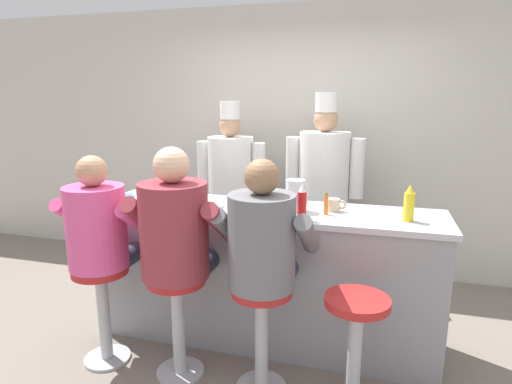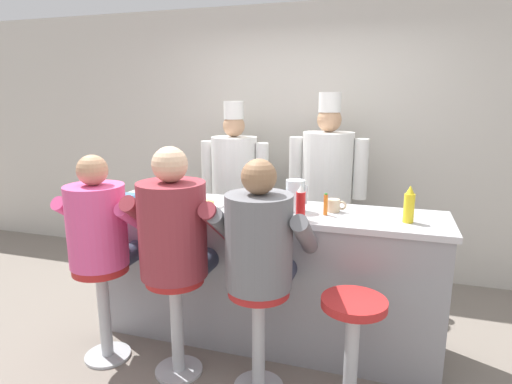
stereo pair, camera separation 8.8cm
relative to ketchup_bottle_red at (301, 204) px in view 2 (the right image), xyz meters
name	(u,v)px [view 2 (the right image)]	position (x,y,z in m)	size (l,w,h in m)	color
ground_plane	(253,359)	(-0.30, -0.08, -1.13)	(20.00, 20.00, 0.00)	slate
wall_back	(307,142)	(-0.30, 1.73, 0.22)	(10.00, 0.06, 2.70)	beige
diner_counter	(265,275)	(-0.30, 0.22, -0.62)	(2.50, 0.60, 1.02)	gray
ketchup_bottle_red	(301,204)	(0.00, 0.00, 0.00)	(0.06, 0.06, 0.23)	red
mustard_bottle_yellow	(409,205)	(0.66, 0.15, 0.00)	(0.07, 0.07, 0.24)	yellow
hot_sauce_bottle_orange	(326,205)	(0.14, 0.16, -0.04)	(0.03, 0.03, 0.15)	orange
water_pitcher_clear	(295,196)	(-0.08, 0.21, 0.00)	(0.15, 0.13, 0.22)	silver
breakfast_plate	(207,204)	(-0.72, 0.14, -0.09)	(0.25, 0.25, 0.05)	white
cereal_bowl	(125,198)	(-1.37, 0.08, -0.08)	(0.16, 0.16, 0.05)	#4C7FB7
coffee_mug_blue	(178,203)	(-0.89, 0.02, -0.07)	(0.13, 0.09, 0.08)	#4C7AB2
coffee_mug_tan	(334,205)	(0.18, 0.27, -0.06)	(0.13, 0.09, 0.09)	beige
napkin_dispenser_chrome	(253,200)	(-0.38, 0.17, -0.04)	(0.11, 0.07, 0.13)	silver
diner_seated_pink	(101,233)	(-1.29, -0.33, -0.22)	(0.59, 0.58, 1.44)	#B2B5BA
diner_seated_maroon	(176,236)	(-0.73, -0.32, -0.19)	(0.64, 0.64, 1.52)	#B2B5BA
diner_seated_grey	(260,249)	(-0.17, -0.32, -0.21)	(0.60, 0.60, 1.47)	#B2B5BA
empty_stool_round	(352,336)	(0.39, -0.36, -0.67)	(0.37, 0.37, 0.70)	#B2B5BA
cook_in_whites_near	(234,183)	(-0.92, 1.24, -0.17)	(0.69, 0.44, 1.76)	#232328
cook_in_whites_far	(327,184)	(-0.01, 1.27, -0.12)	(0.72, 0.46, 1.84)	#232328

